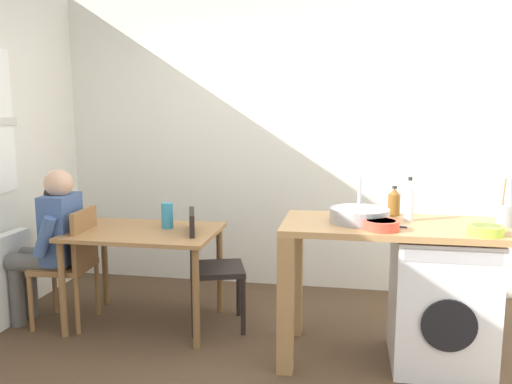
% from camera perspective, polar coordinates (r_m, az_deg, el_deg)
% --- Properties ---
extents(ground_plane, '(5.46, 5.46, 0.00)m').
position_cam_1_polar(ground_plane, '(3.42, -0.11, -19.45)').
color(ground_plane, '#4C3826').
extents(wall_back, '(4.60, 0.10, 2.70)m').
position_cam_1_polar(wall_back, '(4.75, 3.70, 5.56)').
color(wall_back, silver).
rests_on(wall_back, ground_plane).
extents(dining_table, '(1.10, 0.76, 0.74)m').
position_cam_1_polar(dining_table, '(4.00, -12.25, -5.50)').
color(dining_table, '#9E7042').
rests_on(dining_table, ground_plane).
extents(chair_person_seat, '(0.43, 0.43, 0.90)m').
position_cam_1_polar(chair_person_seat, '(4.19, -19.65, -7.08)').
color(chair_person_seat, olive).
rests_on(chair_person_seat, ground_plane).
extents(chair_opposite, '(0.50, 0.50, 0.90)m').
position_cam_1_polar(chair_opposite, '(3.91, -5.46, -7.73)').
color(chair_opposite, black).
rests_on(chair_opposite, ground_plane).
extents(seated_person, '(0.51, 0.52, 1.20)m').
position_cam_1_polar(seated_person, '(4.23, -21.74, -4.78)').
color(seated_person, '#595651').
rests_on(seated_person, ground_plane).
extents(kitchen_counter, '(1.50, 0.68, 0.92)m').
position_cam_1_polar(kitchen_counter, '(3.42, 12.15, -5.92)').
color(kitchen_counter, tan).
rests_on(kitchen_counter, ground_plane).
extents(washing_machine, '(0.60, 0.61, 0.86)m').
position_cam_1_polar(washing_machine, '(3.57, 19.74, -11.21)').
color(washing_machine, silver).
rests_on(washing_machine, ground_plane).
extents(sink_basin, '(0.38, 0.38, 0.09)m').
position_cam_1_polar(sink_basin, '(3.37, 11.39, -2.55)').
color(sink_basin, '#9EA0A5').
rests_on(sink_basin, kitchen_counter).
extents(tap, '(0.02, 0.02, 0.28)m').
position_cam_1_polar(tap, '(3.53, 11.38, -0.47)').
color(tap, '#B2B2B7').
rests_on(tap, kitchen_counter).
extents(bottle_tall_green, '(0.08, 0.08, 0.20)m').
position_cam_1_polar(bottle_tall_green, '(3.64, 15.04, -1.10)').
color(bottle_tall_green, brown).
rests_on(bottle_tall_green, kitchen_counter).
extents(bottle_squat_brown, '(0.06, 0.06, 0.29)m').
position_cam_1_polar(bottle_squat_brown, '(3.49, 16.61, -0.95)').
color(bottle_squat_brown, silver).
rests_on(bottle_squat_brown, kitchen_counter).
extents(mixing_bowl, '(0.22, 0.22, 0.06)m').
position_cam_1_polar(mixing_bowl, '(3.19, 13.68, -3.52)').
color(mixing_bowl, '#D84C38').
rests_on(mixing_bowl, kitchen_counter).
extents(utensil_crock, '(0.11, 0.11, 0.30)m').
position_cam_1_polar(utensil_crock, '(3.55, 25.94, -2.30)').
color(utensil_crock, gray).
rests_on(utensil_crock, kitchen_counter).
extents(colander, '(0.20, 0.20, 0.06)m').
position_cam_1_polar(colander, '(3.26, 24.10, -3.82)').
color(colander, '#A8C63D').
rests_on(colander, kitchen_counter).
extents(vase, '(0.09, 0.09, 0.20)m').
position_cam_1_polar(vase, '(4.00, -9.80, -2.58)').
color(vase, teal).
rests_on(vase, dining_table).
extents(scissors, '(0.15, 0.06, 0.01)m').
position_cam_1_polar(scissors, '(3.30, 15.10, -3.68)').
color(scissors, '#B2B2B7').
rests_on(scissors, kitchen_counter).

